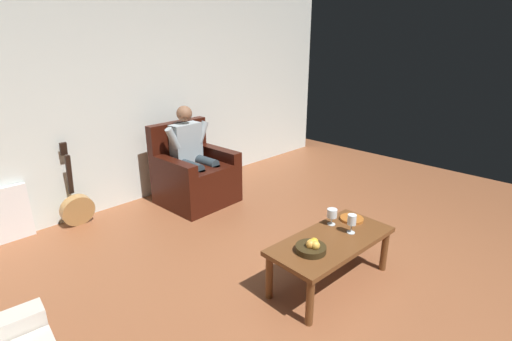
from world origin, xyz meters
TOP-DOWN VIEW (x-y plane):
  - ground_plane at (0.00, 0.00)m, footprint 7.66×7.66m
  - wall_back at (0.00, -3.22)m, footprint 6.67×0.06m
  - armchair at (-0.24, -2.61)m, footprint 0.87×0.83m
  - person_seated at (-0.24, -2.62)m, footprint 0.65×0.57m
  - coffee_table at (-0.00, -0.38)m, footprint 1.16×0.58m
  - guitar at (1.08, -3.02)m, footprint 0.36×0.21m
  - radiator at (1.77, -3.15)m, footprint 0.54×0.06m
  - wine_glass_near at (-0.21, -0.53)m, footprint 0.09×0.09m
  - wine_glass_far at (-0.20, -0.32)m, footprint 0.07×0.07m
  - fruit_bowl at (0.28, -0.38)m, footprint 0.24×0.24m
  - decorative_dish at (-0.41, -0.44)m, footprint 0.21×0.21m

SIDE VIEW (x-z plane):
  - ground_plane at x=0.00m, z-range 0.00..0.00m
  - guitar at x=1.08m, z-range -0.26..0.69m
  - radiator at x=1.77m, z-range 0.00..0.59m
  - armchair at x=-0.24m, z-range -0.16..0.84m
  - coffee_table at x=0.00m, z-range 0.15..0.58m
  - decorative_dish at x=-0.41m, z-range 0.43..0.45m
  - fruit_bowl at x=0.28m, z-range 0.41..0.52m
  - wine_glass_near at x=-0.21m, z-range 0.45..0.60m
  - wine_glass_far at x=-0.20m, z-range 0.46..0.63m
  - person_seated at x=-0.24m, z-range 0.05..1.27m
  - wall_back at x=0.00m, z-range 0.00..2.78m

